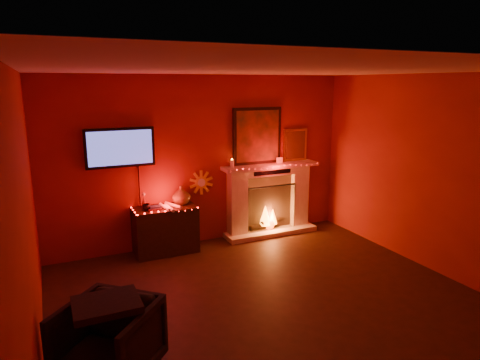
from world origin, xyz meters
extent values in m
plane|color=black|center=(0.00, 0.00, 0.00)|extent=(5.00, 5.00, 0.00)
plane|color=beige|center=(0.00, 0.00, 2.70)|extent=(5.00, 5.00, 0.00)
plane|color=maroon|center=(0.00, 2.50, 1.35)|extent=(5.00, 0.00, 5.00)
plane|color=maroon|center=(-2.50, 0.00, 1.35)|extent=(0.00, 5.00, 5.00)
plane|color=maroon|center=(2.50, 0.00, 1.35)|extent=(0.00, 5.00, 5.00)
cube|color=#F0DFCA|center=(1.15, 2.30, 0.04)|extent=(1.65, 0.40, 0.08)
cube|color=#F0DFCA|center=(0.55, 2.39, 0.55)|extent=(0.30, 0.22, 0.95)
cube|color=#F0DFCA|center=(1.75, 2.39, 0.55)|extent=(0.30, 0.22, 0.95)
cube|color=#F0DFCA|center=(1.15, 2.39, 1.10)|extent=(1.50, 0.22, 0.14)
cube|color=#F0DFCA|center=(1.15, 2.33, 1.20)|extent=(1.72, 0.34, 0.06)
cube|color=#936E55|center=(1.15, 2.45, 0.55)|extent=(0.90, 0.10, 0.95)
cube|color=black|center=(1.15, 2.27, 0.47)|extent=(0.90, 0.02, 0.78)
cylinder|color=black|center=(1.05, 2.36, 0.14)|extent=(0.55, 0.09, 0.09)
cylinder|color=black|center=(1.23, 2.38, 0.20)|extent=(0.51, 0.18, 0.08)
cone|color=orange|center=(1.07, 2.36, 0.33)|extent=(0.20, 0.20, 0.34)
cone|color=orange|center=(1.22, 2.37, 0.29)|extent=(0.16, 0.16, 0.26)
sphere|color=#FF3F07|center=(1.15, 2.36, 0.16)|extent=(0.18, 0.18, 0.18)
cube|color=black|center=(0.95, 2.46, 1.71)|extent=(0.88, 0.05, 0.95)
cube|color=#C04419|center=(0.95, 2.44, 1.71)|extent=(0.78, 0.01, 0.85)
cube|color=gold|center=(1.70, 2.47, 1.51)|extent=(0.46, 0.04, 0.56)
cube|color=olive|center=(1.70, 2.45, 1.51)|extent=(0.38, 0.01, 0.48)
cylinder|color=#F0E0C8|center=(0.45, 2.38, 1.29)|extent=(0.07, 0.07, 0.12)
cube|color=white|center=(1.33, 2.36, 1.28)|extent=(0.12, 0.01, 0.10)
cube|color=black|center=(-1.30, 2.46, 1.65)|extent=(1.00, 0.06, 0.58)
cube|color=#4F58CC|center=(-1.30, 2.42, 1.65)|extent=(0.92, 0.01, 0.50)
cylinder|color=black|center=(-1.05, 2.47, 1.03)|extent=(0.02, 0.02, 0.66)
cylinder|color=yellow|center=(-0.05, 2.48, 1.00)|extent=(0.20, 0.03, 0.20)
cylinder|color=white|center=(-0.05, 2.46, 1.00)|extent=(0.13, 0.01, 0.13)
cube|color=black|center=(-0.73, 2.26, 0.36)|extent=(0.95, 0.48, 0.72)
imported|color=brown|center=(-0.44, 2.32, 0.87)|extent=(0.28, 0.28, 0.30)
imported|color=black|center=(-1.01, 2.23, 0.77)|extent=(0.12, 0.12, 0.09)
cylinder|color=white|center=(-0.74, 2.20, 0.75)|extent=(0.09, 0.38, 0.05)
cylinder|color=white|center=(-0.69, 2.13, 0.75)|extent=(0.06, 0.38, 0.05)
cylinder|color=white|center=(-0.60, 2.25, 0.75)|extent=(0.18, 0.37, 0.05)
cube|color=#51171B|center=(-0.89, 2.20, 0.74)|extent=(0.20, 0.14, 0.03)
cube|color=#1F344A|center=(-0.88, 2.21, 0.77)|extent=(0.17, 0.12, 0.02)
imported|color=black|center=(-1.95, -0.36, 0.35)|extent=(1.08, 1.08, 0.71)
camera|label=1|loc=(-2.31, -3.88, 2.57)|focal=32.00mm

